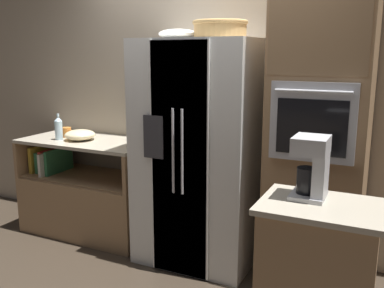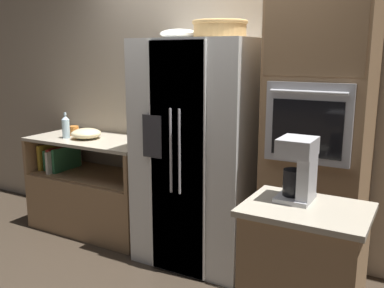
{
  "view_description": "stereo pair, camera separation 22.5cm",
  "coord_description": "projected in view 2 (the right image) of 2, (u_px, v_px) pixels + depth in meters",
  "views": [
    {
      "loc": [
        1.47,
        -3.08,
        1.72
      ],
      "look_at": [
        0.02,
        -0.06,
        1.01
      ],
      "focal_mm": 40.0,
      "sensor_mm": 36.0,
      "label": 1
    },
    {
      "loc": [
        1.67,
        -2.98,
        1.72
      ],
      "look_at": [
        0.02,
        -0.06,
        1.01
      ],
      "focal_mm": 40.0,
      "sensor_mm": 36.0,
      "label": 2
    }
  ],
  "objects": [
    {
      "name": "wicker_basket",
      "position": [
        220.0,
        28.0,
        3.19
      ],
      "size": [
        0.42,
        0.42,
        0.13
      ],
      "color": "tan",
      "rests_on": "refrigerator"
    },
    {
      "name": "wall_oven",
      "position": [
        319.0,
        136.0,
        3.04
      ],
      "size": [
        0.67,
        0.71,
        2.29
      ],
      "color": "#93704C",
      "rests_on": "ground_plane"
    },
    {
      "name": "bottle_tall",
      "position": [
        66.0,
        127.0,
        4.1
      ],
      "size": [
        0.07,
        0.07,
        0.25
      ],
      "color": "silver",
      "rests_on": "counter_left"
    },
    {
      "name": "mug",
      "position": [
        74.0,
        131.0,
        4.24
      ],
      "size": [
        0.13,
        0.09,
        0.09
      ],
      "color": "orange",
      "rests_on": "counter_left"
    },
    {
      "name": "fruit_bowl",
      "position": [
        179.0,
        34.0,
        3.41
      ],
      "size": [
        0.31,
        0.31,
        0.08
      ],
      "color": "white",
      "rests_on": "refrigerator"
    },
    {
      "name": "ground_plane",
      "position": [
        193.0,
        256.0,
        3.7
      ],
      "size": [
        20.0,
        20.0,
        0.0
      ],
      "primitive_type": "plane",
      "color": "#382D23"
    },
    {
      "name": "counter_left",
      "position": [
        96.0,
        196.0,
        4.24
      ],
      "size": [
        1.28,
        0.66,
        0.92
      ],
      "color": "#93704C",
      "rests_on": "ground_plane"
    },
    {
      "name": "mixing_bowl",
      "position": [
        86.0,
        134.0,
        4.08
      ],
      "size": [
        0.28,
        0.28,
        0.1
      ],
      "color": "beige",
      "rests_on": "counter_left"
    },
    {
      "name": "coffee_maker",
      "position": [
        300.0,
        167.0,
        2.19
      ],
      "size": [
        0.18,
        0.21,
        0.33
      ],
      "color": "#B2B2B7",
      "rests_on": "island_counter"
    },
    {
      "name": "refrigerator",
      "position": [
        200.0,
        153.0,
        3.51
      ],
      "size": [
        0.95,
        0.77,
        1.83
      ],
      "color": "silver",
      "rests_on": "ground_plane"
    },
    {
      "name": "wall_back",
      "position": [
        217.0,
        90.0,
        3.77
      ],
      "size": [
        12.0,
        0.06,
        2.8
      ],
      "color": "tan",
      "rests_on": "ground_plane"
    }
  ]
}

